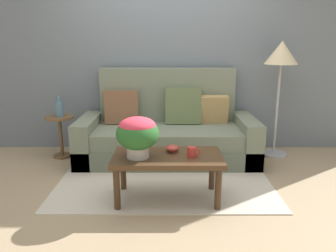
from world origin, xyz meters
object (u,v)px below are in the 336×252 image
coffee_table (168,162)px  table_vase (60,108)px  floor_lamp (282,61)px  coffee_mug (192,152)px  couch (168,133)px  side_table (61,129)px  snack_bowl (173,148)px  potted_plant (138,133)px

coffee_table → table_vase: table_vase is taller
floor_lamp → coffee_mug: 1.93m
couch → coffee_table: size_ratio=2.17×
coffee_mug → table_vase: table_vase is taller
side_table → floor_lamp: size_ratio=0.37×
coffee_table → couch: bearing=90.1°
coffee_mug → snack_bowl: size_ratio=0.94×
snack_bowl → coffee_mug: bearing=-37.9°
coffee_table → potted_plant: 0.40m
coffee_table → table_vase: bearing=139.1°
floor_lamp → snack_bowl: 1.96m
coffee_table → snack_bowl: bearing=65.4°
coffee_mug → table_vase: bearing=142.4°
snack_bowl → table_vase: 1.80m
table_vase → snack_bowl: bearing=-37.6°
coffee_mug → snack_bowl: bearing=142.1°
couch → potted_plant: 1.31m
side_table → coffee_mug: 2.04m
potted_plant → snack_bowl: bearing=26.1°
potted_plant → floor_lamp: bearing=38.3°
couch → snack_bowl: 1.09m
couch → coffee_table: (0.00, -1.18, 0.05)m
couch → floor_lamp: (1.42, 0.09, 0.91)m
side_table → coffee_mug: bearing=-37.6°
coffee_mug → table_vase: (-1.60, 1.23, 0.16)m
side_table → potted_plant: bearing=-48.3°
coffee_table → side_table: 1.83m
floor_lamp → couch: bearing=-176.2°
snack_bowl → side_table: bearing=142.4°
coffee_mug → table_vase: size_ratio=0.47×
potted_plant → snack_bowl: size_ratio=2.97×
coffee_table → coffee_mug: size_ratio=8.24×
coffee_table → floor_lamp: floor_lamp is taller
coffee_mug → couch: bearing=100.5°
table_vase → potted_plant: bearing=-48.4°
potted_plant → coffee_mug: bearing=1.7°
couch → potted_plant: (-0.27, -1.24, 0.34)m
snack_bowl → potted_plant: bearing=-153.9°
floor_lamp → snack_bowl: bearing=-139.3°
coffee_table → side_table: side_table is taller
couch → coffee_mug: (0.23, -1.22, 0.16)m
side_table → floor_lamp: 2.93m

